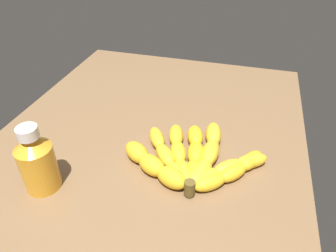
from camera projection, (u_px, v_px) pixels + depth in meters
The scene contains 3 objects.
ground_plane at pixel (142, 158), 67.43cm from camera, with size 97.98×68.48×4.02cm, color brown.
banana_bunch at pixel (192, 159), 61.79cm from camera, with size 22.52×30.21×3.73cm.
honey_bottle at pixel (37, 161), 54.76cm from camera, with size 6.45×6.45×13.35cm.
Camera 1 is at (-47.24, -19.05, 43.08)cm, focal length 33.17 mm.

